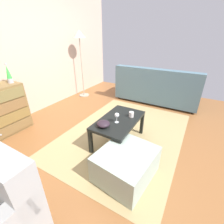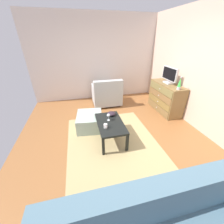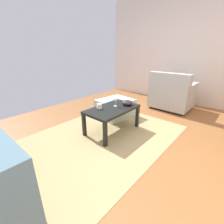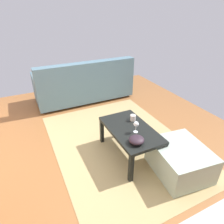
# 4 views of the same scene
# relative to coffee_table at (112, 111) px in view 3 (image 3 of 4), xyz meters

# --- Properties ---
(ground_plane) EXTENTS (5.76, 4.53, 0.05)m
(ground_plane) POSITION_rel_coffee_table_xyz_m (0.07, 0.22, -0.40)
(ground_plane) COLOR #955E32
(wall_plain_left) EXTENTS (0.12, 4.53, 2.72)m
(wall_plain_left) POSITION_rel_coffee_table_xyz_m (-2.57, 0.22, 0.98)
(wall_plain_left) COLOR silver
(wall_plain_left) RESTS_ON ground_plane
(area_rug) EXTENTS (2.60, 1.90, 0.01)m
(area_rug) POSITION_rel_coffee_table_xyz_m (0.27, 0.02, -0.37)
(area_rug) COLOR tan
(area_rug) RESTS_ON ground_plane
(coffee_table) EXTENTS (0.92, 0.54, 0.43)m
(coffee_table) POSITION_rel_coffee_table_xyz_m (0.00, 0.00, 0.00)
(coffee_table) COLOR black
(coffee_table) RESTS_ON ground_plane
(wine_glass) EXTENTS (0.07, 0.07, 0.16)m
(wine_glass) POSITION_rel_coffee_table_xyz_m (-0.10, -0.02, 0.17)
(wine_glass) COLOR silver
(wine_glass) RESTS_ON coffee_table
(mug) EXTENTS (0.11, 0.08, 0.08)m
(mug) POSITION_rel_coffee_table_xyz_m (0.17, -0.14, 0.10)
(mug) COLOR silver
(mug) RESTS_ON coffee_table
(bowl_decorative) EXTENTS (0.19, 0.19, 0.08)m
(bowl_decorative) POSITION_rel_coffee_table_xyz_m (-0.29, 0.10, 0.10)
(bowl_decorative) COLOR #2C1F2A
(bowl_decorative) RESTS_ON coffee_table
(armchair) EXTENTS (0.80, 0.90, 0.88)m
(armchair) POSITION_rel_coffee_table_xyz_m (-1.81, 0.31, -0.02)
(armchair) COLOR #332319
(armchair) RESTS_ON ground_plane
(ottoman) EXTENTS (0.77, 0.68, 0.37)m
(ottoman) POSITION_rel_coffee_table_xyz_m (-0.56, -0.39, -0.19)
(ottoman) COLOR #9FB4A6
(ottoman) RESTS_ON ground_plane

